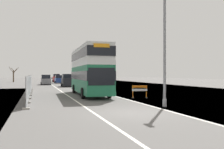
{
  "coord_description": "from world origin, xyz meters",
  "views": [
    {
      "loc": [
        -5.29,
        -13.01,
        2.24
      ],
      "look_at": [
        1.28,
        7.73,
        2.2
      ],
      "focal_mm": 38.74,
      "sensor_mm": 36.0,
      "label": 1
    }
  ],
  "objects_px": {
    "double_decker_bus": "(89,70)",
    "car_receding_far": "(59,79)",
    "lamppost_foreground": "(165,49)",
    "roadworks_barrier": "(140,90)",
    "car_receding_mid": "(46,80)",
    "car_oncoming_near": "(67,81)",
    "car_far_side": "(56,78)"
  },
  "relations": [
    {
      "from": "car_oncoming_near",
      "to": "car_receding_mid",
      "type": "xyz_separation_m",
      "value": [
        -3.36,
        9.39,
        -0.08
      ]
    },
    {
      "from": "lamppost_foreground",
      "to": "roadworks_barrier",
      "type": "relative_size",
      "value": 5.71
    },
    {
      "from": "car_receding_mid",
      "to": "car_receding_far",
      "type": "distance_m",
      "value": 8.67
    },
    {
      "from": "car_receding_mid",
      "to": "car_receding_far",
      "type": "bearing_deg",
      "value": 66.57
    },
    {
      "from": "roadworks_barrier",
      "to": "car_receding_mid",
      "type": "xyz_separation_m",
      "value": [
        -7.17,
        32.24,
        0.25
      ]
    },
    {
      "from": "car_receding_far",
      "to": "car_receding_mid",
      "type": "bearing_deg",
      "value": -113.43
    },
    {
      "from": "lamppost_foreground",
      "to": "car_far_side",
      "type": "xyz_separation_m",
      "value": [
        -2.81,
        55.72,
        -2.9
      ]
    },
    {
      "from": "double_decker_bus",
      "to": "lamppost_foreground",
      "type": "xyz_separation_m",
      "value": [
        2.99,
        -10.55,
        1.32
      ]
    },
    {
      "from": "roadworks_barrier",
      "to": "car_receding_far",
      "type": "height_order",
      "value": "car_receding_far"
    },
    {
      "from": "roadworks_barrier",
      "to": "car_far_side",
      "type": "xyz_separation_m",
      "value": [
        -3.57,
        49.82,
        0.34
      ]
    },
    {
      "from": "car_oncoming_near",
      "to": "car_receding_far",
      "type": "bearing_deg",
      "value": 89.71
    },
    {
      "from": "lamppost_foreground",
      "to": "car_oncoming_near",
      "type": "relative_size",
      "value": 2.15
    },
    {
      "from": "double_decker_bus",
      "to": "roadworks_barrier",
      "type": "distance_m",
      "value": 6.28
    },
    {
      "from": "car_receding_far",
      "to": "double_decker_bus",
      "type": "bearing_deg",
      "value": -90.06
    },
    {
      "from": "double_decker_bus",
      "to": "car_receding_mid",
      "type": "distance_m",
      "value": 27.85
    },
    {
      "from": "car_receding_far",
      "to": "lamppost_foreground",
      "type": "bearing_deg",
      "value": -86.34
    },
    {
      "from": "lamppost_foreground",
      "to": "car_receding_mid",
      "type": "relative_size",
      "value": 1.86
    },
    {
      "from": "lamppost_foreground",
      "to": "car_far_side",
      "type": "distance_m",
      "value": 55.86
    },
    {
      "from": "car_receding_mid",
      "to": "car_oncoming_near",
      "type": "bearing_deg",
      "value": -70.31
    },
    {
      "from": "double_decker_bus",
      "to": "car_far_side",
      "type": "xyz_separation_m",
      "value": [
        0.18,
        45.17,
        -1.58
      ]
    },
    {
      "from": "lamppost_foreground",
      "to": "car_receding_far",
      "type": "bearing_deg",
      "value": 93.66
    },
    {
      "from": "car_oncoming_near",
      "to": "roadworks_barrier",
      "type": "bearing_deg",
      "value": -80.55
    },
    {
      "from": "double_decker_bus",
      "to": "car_receding_far",
      "type": "relative_size",
      "value": 2.56
    },
    {
      "from": "double_decker_bus",
      "to": "car_receding_mid",
      "type": "xyz_separation_m",
      "value": [
        -3.41,
        27.59,
        -1.67
      ]
    },
    {
      "from": "roadworks_barrier",
      "to": "car_receding_mid",
      "type": "relative_size",
      "value": 0.33
    },
    {
      "from": "car_oncoming_near",
      "to": "car_far_side",
      "type": "height_order",
      "value": "car_far_side"
    },
    {
      "from": "car_oncoming_near",
      "to": "car_receding_mid",
      "type": "relative_size",
      "value": 0.87
    },
    {
      "from": "double_decker_bus",
      "to": "lamppost_foreground",
      "type": "distance_m",
      "value": 11.05
    },
    {
      "from": "double_decker_bus",
      "to": "car_receding_mid",
      "type": "relative_size",
      "value": 2.56
    },
    {
      "from": "roadworks_barrier",
      "to": "car_far_side",
      "type": "bearing_deg",
      "value": 94.1
    },
    {
      "from": "lamppost_foreground",
      "to": "car_receding_far",
      "type": "distance_m",
      "value": 46.29
    },
    {
      "from": "double_decker_bus",
      "to": "roadworks_barrier",
      "type": "height_order",
      "value": "double_decker_bus"
    }
  ]
}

